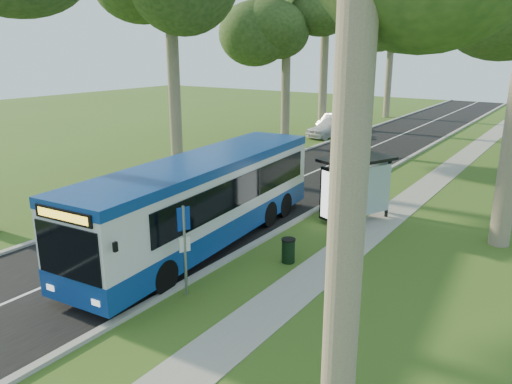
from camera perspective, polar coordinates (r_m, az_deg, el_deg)
ground at (r=18.10m, az=-1.53°, el=-6.90°), size 120.00×120.00×0.00m
road at (r=27.89m, az=4.56°, el=1.43°), size 7.00×100.00×0.02m
kerb_east at (r=26.40m, az=11.18°, el=0.43°), size 0.25×100.00×0.12m
kerb_west at (r=29.70m, az=-1.32°, el=2.49°), size 0.25×100.00×0.12m
centre_line at (r=27.89m, az=4.56°, el=1.45°), size 0.12×100.00×0.00m
footpath at (r=25.47m, az=17.37°, el=-0.72°), size 1.50×100.00×0.02m
bus at (r=18.34m, az=-6.02°, el=-1.02°), size 3.60×12.52×3.27m
bus_stop_sign at (r=14.61m, az=-8.19°, el=-5.56°), size 0.19×0.37×2.79m
bus_shelter at (r=20.96m, az=11.26°, el=1.49°), size 2.75×3.52×2.67m
litter_bin at (r=17.17m, az=3.71°, el=-6.68°), size 0.49×0.49×0.85m
car_white at (r=41.60m, az=8.43°, el=7.27°), size 2.84×4.78×1.52m
car_silver at (r=45.38m, az=8.78°, el=7.92°), size 1.71×4.39×1.42m
tree_west_c at (r=36.76m, az=3.56°, el=20.44°), size 5.20×5.20×13.26m
tree_west_e at (r=54.78m, az=15.46°, el=19.71°), size 5.20×5.20×14.81m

